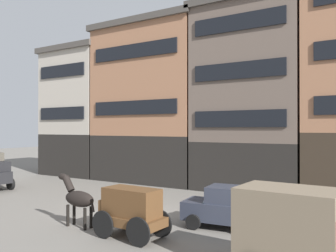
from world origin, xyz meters
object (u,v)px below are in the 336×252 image
object	(u,v)px
sedan_dark	(227,207)
delivery_truck_far	(310,232)
draft_horse	(78,198)
cargo_wagon	(131,209)

from	to	relation	value
sedan_dark	delivery_truck_far	bearing A→B (deg)	-43.37
draft_horse	delivery_truck_far	bearing A→B (deg)	-3.54
delivery_truck_far	sedan_dark	size ratio (longest dim) A/B	1.16
draft_horse	delivery_truck_far	distance (m)	9.81
delivery_truck_far	cargo_wagon	bearing A→B (deg)	174.96
cargo_wagon	delivery_truck_far	distance (m)	6.87
delivery_truck_far	sedan_dark	bearing A→B (deg)	136.63
cargo_wagon	sedan_dark	world-z (taller)	cargo_wagon
draft_horse	sedan_dark	xyz separation A→B (m)	(5.74, 3.22, -0.36)
cargo_wagon	draft_horse	xyz separation A→B (m)	(-2.95, 0.00, 0.12)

